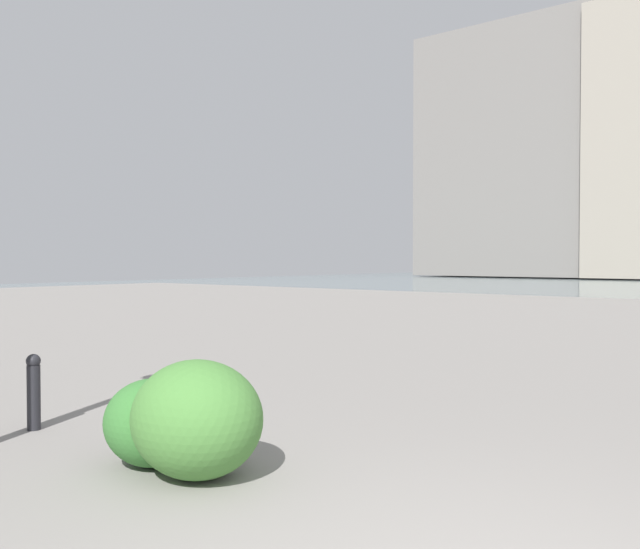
# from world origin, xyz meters

# --- Properties ---
(building_annex) EXTENTS (17.50, 11.34, 23.93)m
(building_annex) POSITION_xyz_m (25.16, -61.97, 11.97)
(building_annex) COLOR gray
(building_annex) RESTS_ON ground
(bollard_near) EXTENTS (0.13, 0.13, 0.70)m
(bollard_near) POSITION_xyz_m (4.84, -0.65, 0.37)
(bollard_near) COLOR #232328
(bollard_near) RESTS_ON ground
(shrub_low) EXTENTS (0.78, 0.70, 0.66)m
(shrub_low) POSITION_xyz_m (3.11, -0.68, 0.33)
(shrub_low) COLOR #387533
(shrub_low) RESTS_ON ground
(shrub_round) EXTENTS (1.00, 0.90, 0.85)m
(shrub_round) POSITION_xyz_m (2.63, -0.70, 0.43)
(shrub_round) COLOR #477F38
(shrub_round) RESTS_ON ground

